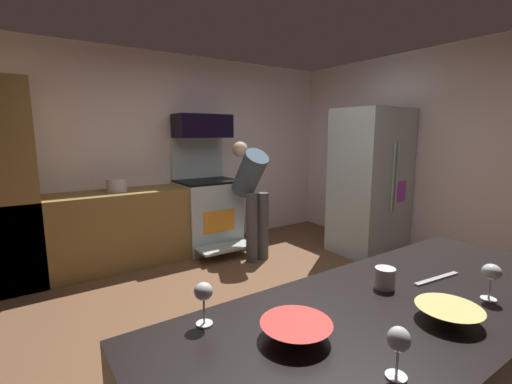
# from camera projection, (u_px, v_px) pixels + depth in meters

# --- Properties ---
(ground_plane) EXTENTS (5.20, 4.80, 0.02)m
(ground_plane) POSITION_uv_depth(u_px,v_px,m) (276.00, 315.00, 3.08)
(ground_plane) COLOR brown
(wall_back) EXTENTS (5.20, 0.12, 2.60)m
(wall_back) POSITION_uv_depth(u_px,v_px,m) (172.00, 153.00, 4.76)
(wall_back) COLOR silver
(wall_back) RESTS_ON ground
(wall_right) EXTENTS (0.12, 4.80, 2.60)m
(wall_right) POSITION_uv_depth(u_px,v_px,m) (441.00, 156.00, 4.28)
(wall_right) COLOR silver
(wall_right) RESTS_ON ground
(lower_cabinet_run) EXTENTS (2.40, 0.60, 0.90)m
(lower_cabinet_run) POSITION_uv_depth(u_px,v_px,m) (113.00, 230.00, 4.11)
(lower_cabinet_run) COLOR olive
(lower_cabinet_run) RESTS_ON ground
(cabinet_column) EXTENTS (0.60, 0.60, 2.10)m
(cabinet_column) POSITION_uv_depth(u_px,v_px,m) (3.00, 187.00, 3.45)
(cabinet_column) COLOR olive
(cabinet_column) RESTS_ON ground
(oven_range) EXTENTS (0.76, 0.96, 1.51)m
(oven_range) POSITION_uv_depth(u_px,v_px,m) (208.00, 212.00, 4.77)
(oven_range) COLOR #B2C3C3
(oven_range) RESTS_ON ground
(microwave) EXTENTS (0.74, 0.38, 0.31)m
(microwave) POSITION_uv_depth(u_px,v_px,m) (202.00, 126.00, 4.66)
(microwave) COLOR black
(microwave) RESTS_ON oven_range
(refrigerator) EXTENTS (0.86, 0.74, 1.88)m
(refrigerator) POSITION_uv_depth(u_px,v_px,m) (369.00, 182.00, 4.57)
(refrigerator) COLOR #AEC0BF
(refrigerator) RESTS_ON ground
(person_cook) EXTENTS (0.31, 0.61, 1.47)m
(person_cook) POSITION_uv_depth(u_px,v_px,m) (252.00, 190.00, 4.36)
(person_cook) COLOR #494949
(person_cook) RESTS_ON ground
(mixing_bowl_large) EXTENTS (0.24, 0.24, 0.06)m
(mixing_bowl_large) POSITION_uv_depth(u_px,v_px,m) (296.00, 330.00, 1.15)
(mixing_bowl_large) COLOR red
(mixing_bowl_large) RESTS_ON counter_island
(mixing_bowl_small) EXTENTS (0.23, 0.23, 0.05)m
(mixing_bowl_small) POSITION_uv_depth(u_px,v_px,m) (448.00, 314.00, 1.26)
(mixing_bowl_small) COLOR #E0C469
(mixing_bowl_small) RESTS_ON counter_island
(wine_glass_near) EXTENTS (0.06, 0.06, 0.15)m
(wine_glass_near) POSITION_uv_depth(u_px,v_px,m) (399.00, 342.00, 0.95)
(wine_glass_near) COLOR silver
(wine_glass_near) RESTS_ON counter_island
(wine_glass_mid) EXTENTS (0.07, 0.07, 0.15)m
(wine_glass_mid) POSITION_uv_depth(u_px,v_px,m) (491.00, 274.00, 1.41)
(wine_glass_mid) COLOR silver
(wine_glass_mid) RESTS_ON counter_island
(wine_glass_far) EXTENTS (0.07, 0.07, 0.16)m
(wine_glass_far) POSITION_uv_depth(u_px,v_px,m) (204.00, 294.00, 1.22)
(wine_glass_far) COLOR silver
(wine_glass_far) RESTS_ON counter_island
(mug_coffee) EXTENTS (0.09, 0.09, 0.09)m
(mug_coffee) POSITION_uv_depth(u_px,v_px,m) (385.00, 278.00, 1.53)
(mug_coffee) COLOR silver
(mug_coffee) RESTS_ON counter_island
(knife_chef) EXTENTS (0.29, 0.06, 0.01)m
(knife_chef) POSITION_uv_depth(u_px,v_px,m) (437.00, 279.00, 1.62)
(knife_chef) COLOR #B7BABF
(knife_chef) RESTS_ON counter_island
(stock_pot) EXTENTS (0.23, 0.23, 0.15)m
(stock_pot) POSITION_uv_depth(u_px,v_px,m) (117.00, 185.00, 4.06)
(stock_pot) COLOR #B9B4C5
(stock_pot) RESTS_ON lower_cabinet_run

